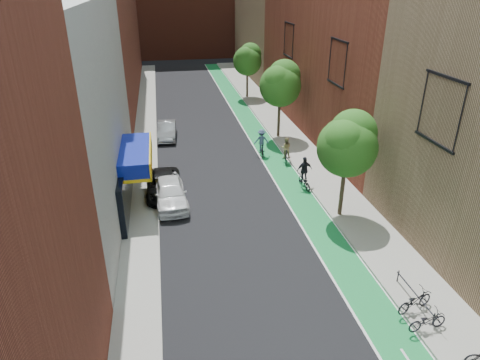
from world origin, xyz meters
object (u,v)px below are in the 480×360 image
cyclist_lane_near (286,152)px  cyclist_lane_mid (304,176)px  parked_car_white (170,193)px  cyclist_lane_far (262,144)px  parked_car_silver (167,130)px  parked_car_black (164,185)px

cyclist_lane_near → cyclist_lane_mid: 4.47m
parked_car_white → cyclist_lane_near: 10.33m
cyclist_lane_near → cyclist_lane_far: cyclist_lane_far is taller
parked_car_silver → cyclist_lane_mid: bearing=-49.3°
parked_car_white → parked_car_silver: (0.15, 12.36, -0.10)m
cyclist_lane_near → parked_car_silver: bearing=-26.1°
parked_car_silver → cyclist_lane_mid: cyclist_lane_mid is taller
parked_car_silver → cyclist_lane_mid: 14.57m
parked_car_white → parked_car_black: (-0.38, 1.42, -0.13)m
parked_car_white → parked_car_black: size_ratio=0.98×
parked_car_black → parked_car_white: bearing=-76.1°
parked_car_silver → cyclist_lane_near: (8.78, -7.16, 0.10)m
parked_car_silver → cyclist_lane_far: bearing=-33.0°
cyclist_lane_mid → cyclist_lane_far: bearing=-82.2°
parked_car_black → cyclist_lane_near: (9.30, 3.78, 0.14)m
parked_car_silver → cyclist_lane_near: cyclist_lane_near is taller
parked_car_black → cyclist_lane_near: bearing=21.1°
parked_car_white → parked_car_black: parked_car_white is taller
parked_car_black → parked_car_silver: size_ratio=1.13×
parked_car_white → parked_car_silver: parked_car_white is taller
cyclist_lane_near → cyclist_lane_far: bearing=-36.0°
parked_car_white → cyclist_lane_near: size_ratio=2.40×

